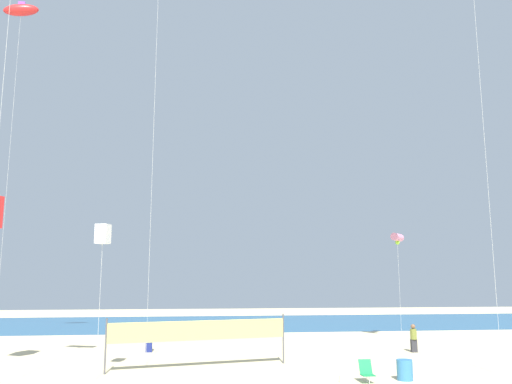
% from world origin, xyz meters
% --- Properties ---
extents(ocean_band, '(120.00, 20.00, 0.01)m').
position_xyz_m(ocean_band, '(0.00, 34.57, 0.00)').
color(ocean_band, '#28608C').
rests_on(ocean_band, ground).
extents(beachgoer_olive_shirt, '(0.36, 0.36, 1.57)m').
position_xyz_m(beachgoer_olive_shirt, '(11.66, 12.37, 0.84)').
color(beachgoer_olive_shirt, '#2D2D33').
rests_on(beachgoer_olive_shirt, ground).
extents(beachgoer_plum_shirt, '(0.39, 0.39, 1.70)m').
position_xyz_m(beachgoer_plum_shirt, '(-3.41, 14.32, 0.91)').
color(beachgoer_plum_shirt, navy).
rests_on(beachgoer_plum_shirt, ground).
extents(folding_beach_chair, '(0.52, 0.65, 0.89)m').
position_xyz_m(folding_beach_chair, '(5.96, 4.03, 0.47)').
color(folding_beach_chair, '#1E8C4C').
rests_on(folding_beach_chair, ground).
extents(trash_barrel, '(0.65, 0.65, 0.83)m').
position_xyz_m(trash_barrel, '(7.69, 4.32, 0.41)').
color(trash_barrel, teal).
rests_on(trash_barrel, ground).
extents(volleyball_net, '(8.41, 2.08, 2.40)m').
position_xyz_m(volleyball_net, '(-0.64, 8.33, 1.64)').
color(volleyball_net, '#4C4C51').
rests_on(volleyball_net, ground).
extents(beach_handbag, '(0.35, 0.17, 0.28)m').
position_xyz_m(beach_handbag, '(5.08, 4.20, 0.14)').
color(beach_handbag, white).
rests_on(beach_handbag, ground).
extents(kite_pink_tube, '(1.34, 1.48, 7.34)m').
position_xyz_m(kite_pink_tube, '(13.40, 18.30, 7.04)').
color(kite_pink_tube, silver).
rests_on(kite_pink_tube, ground).
extents(kite_red_inflatable, '(2.39, 0.96, 22.61)m').
position_xyz_m(kite_red_inflatable, '(-12.79, 17.14, 21.97)').
color(kite_red_inflatable, silver).
rests_on(kite_red_inflatable, ground).
extents(kite_white_box, '(0.67, 0.67, 6.48)m').
position_xyz_m(kite_white_box, '(-4.97, 6.20, 6.04)').
color(kite_white_box, silver).
rests_on(kite_white_box, ground).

